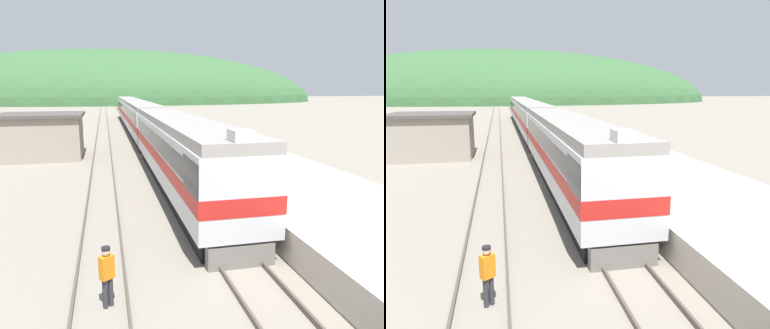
# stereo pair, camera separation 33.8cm
# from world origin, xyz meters

# --- Properties ---
(track_main) EXTENTS (1.52, 180.00, 0.16)m
(track_main) POSITION_xyz_m (0.00, 70.00, 0.08)
(track_main) COLOR #4C443D
(track_main) RESTS_ON ground
(track_siding) EXTENTS (1.52, 180.00, 0.16)m
(track_siding) POSITION_xyz_m (-4.40, 70.00, 0.08)
(track_siding) COLOR #4C443D
(track_siding) RESTS_ON ground
(platform) EXTENTS (7.05, 140.00, 1.16)m
(platform) POSITION_xyz_m (5.13, 50.00, 0.57)
(platform) COLOR #BCB5A5
(platform) RESTS_ON ground
(distant_hills) EXTENTS (174.58, 78.56, 42.35)m
(distant_hills) POSITION_xyz_m (0.00, 163.03, 0.00)
(distant_hills) COLOR #335B33
(distant_hills) RESTS_ON ground
(station_shed) EXTENTS (6.73, 5.79, 3.67)m
(station_shed) POSITION_xyz_m (-9.16, 33.41, 1.85)
(station_shed) COLOR gray
(station_shed) RESTS_ON ground
(express_train_lead_car) EXTENTS (2.92, 20.91, 4.42)m
(express_train_lead_car) POSITION_xyz_m (0.00, 21.51, 2.22)
(express_train_lead_car) COLOR black
(express_train_lead_car) RESTS_ON ground
(carriage_second) EXTENTS (2.91, 21.83, 4.06)m
(carriage_second) POSITION_xyz_m (0.00, 44.00, 2.21)
(carriage_second) COLOR black
(carriage_second) RESTS_ON ground
(carriage_third) EXTENTS (2.91, 21.83, 4.06)m
(carriage_third) POSITION_xyz_m (0.00, 66.71, 2.21)
(carriage_third) COLOR black
(carriage_third) RESTS_ON ground
(track_worker) EXTENTS (0.42, 0.38, 1.68)m
(track_worker) POSITION_xyz_m (-4.19, 10.12, 0.95)
(track_worker) COLOR #2D2D33
(track_worker) RESTS_ON ground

